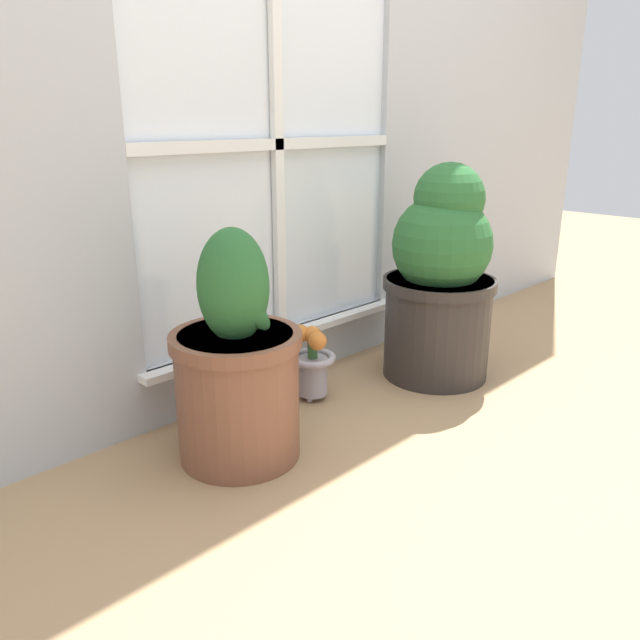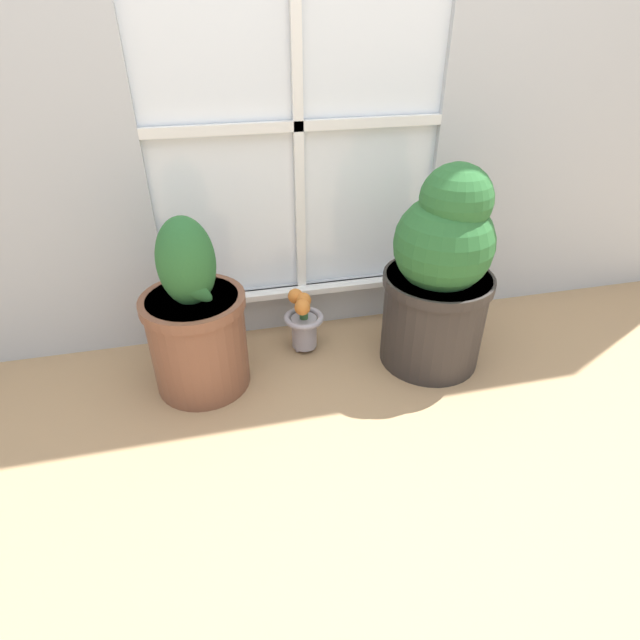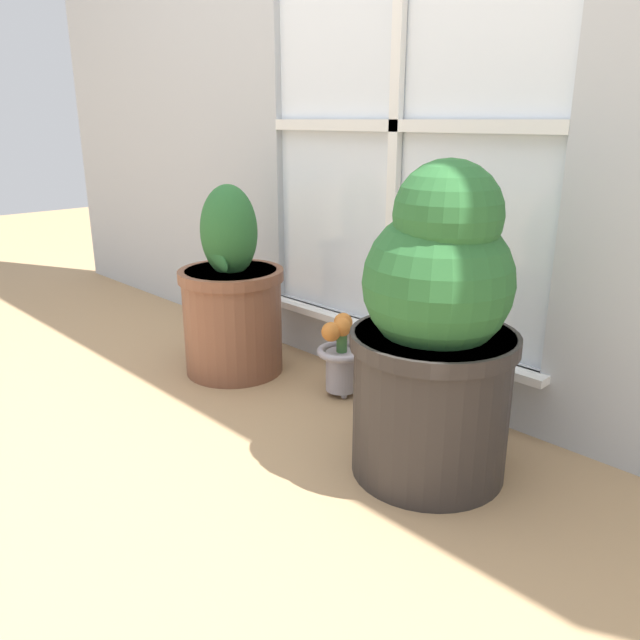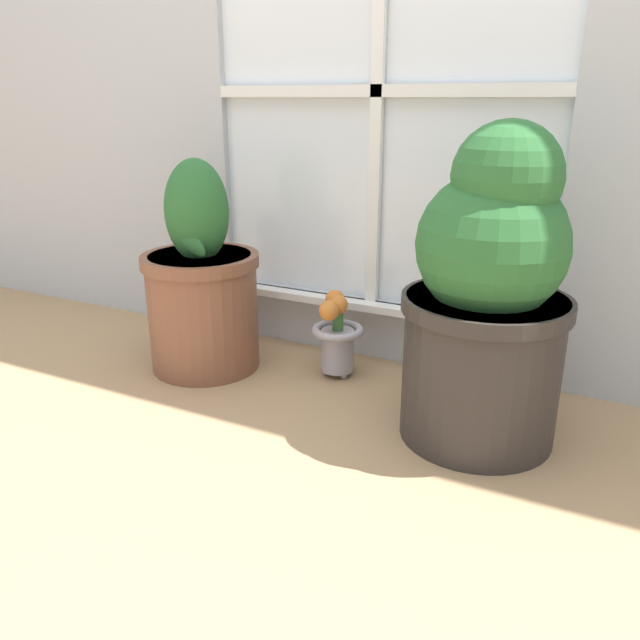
{
  "view_description": "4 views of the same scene",
  "coord_description": "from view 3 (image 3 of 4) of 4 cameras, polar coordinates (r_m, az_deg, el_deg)",
  "views": [
    {
      "loc": [
        -1.4,
        -0.96,
        0.92
      ],
      "look_at": [
        -0.06,
        0.39,
        0.3
      ],
      "focal_mm": 35.0,
      "sensor_mm": 36.0,
      "label": 1
    },
    {
      "loc": [
        -0.35,
        -1.2,
        1.22
      ],
      "look_at": [
        0.01,
        0.33,
        0.21
      ],
      "focal_mm": 28.0,
      "sensor_mm": 36.0,
      "label": 2
    },
    {
      "loc": [
        1.26,
        -0.9,
        0.86
      ],
      "look_at": [
        0.01,
        0.31,
        0.3
      ],
      "focal_mm": 35.0,
      "sensor_mm": 36.0,
      "label": 3
    },
    {
      "loc": [
        0.72,
        -1.17,
        0.82
      ],
      "look_at": [
        -0.06,
        0.38,
        0.2
      ],
      "focal_mm": 35.0,
      "sensor_mm": 36.0,
      "label": 4
    }
  ],
  "objects": [
    {
      "name": "ground_plane",
      "position": [
        1.77,
        -7.67,
        -11.28
      ],
      "size": [
        10.0,
        10.0,
        0.0
      ],
      "primitive_type": "plane",
      "color": "tan"
    },
    {
      "name": "potted_plant_left",
      "position": [
        2.18,
        -8.05,
        1.83
      ],
      "size": [
        0.36,
        0.36,
        0.66
      ],
      "color": "brown",
      "rests_on": "ground_plane"
    },
    {
      "name": "potted_plant_right",
      "position": [
        1.51,
        10.51,
        -1.29
      ],
      "size": [
        0.41,
        0.41,
        0.78
      ],
      "color": "#2D2826",
      "rests_on": "ground_plane"
    },
    {
      "name": "flower_vase",
      "position": [
        2.0,
        1.91,
        -3.21
      ],
      "size": [
        0.16,
        0.16,
        0.27
      ],
      "color": "#99939E",
      "rests_on": "ground_plane"
    }
  ]
}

